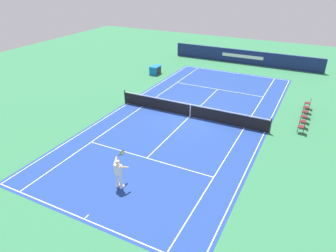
% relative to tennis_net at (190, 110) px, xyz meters
% --- Properties ---
extents(ground_plane, '(60.00, 60.00, 0.00)m').
position_rel_tennis_net_xyz_m(ground_plane, '(0.00, 0.00, -0.49)').
color(ground_plane, '#2D7247').
extents(court_slab, '(24.20, 11.40, 0.00)m').
position_rel_tennis_net_xyz_m(court_slab, '(0.00, 0.00, -0.49)').
color(court_slab, navy).
rests_on(court_slab, ground_plane).
extents(court_line_markings, '(23.85, 11.05, 0.01)m').
position_rel_tennis_net_xyz_m(court_line_markings, '(0.00, 0.00, -0.49)').
color(court_line_markings, white).
rests_on(court_line_markings, ground_plane).
extents(tennis_net, '(0.10, 11.70, 1.08)m').
position_rel_tennis_net_xyz_m(tennis_net, '(0.00, 0.00, 0.00)').
color(tennis_net, '#2D2D33').
rests_on(tennis_net, ground_plane).
extents(stadium_barrier, '(0.26, 17.00, 1.55)m').
position_rel_tennis_net_xyz_m(stadium_barrier, '(-15.90, -0.00, 0.28)').
color(stadium_barrier, navy).
rests_on(stadium_barrier, ground_plane).
extents(tennis_player_near, '(1.10, 0.78, 1.70)m').
position_rel_tennis_net_xyz_m(tennis_player_near, '(9.32, 0.13, 0.44)').
color(tennis_player_near, white).
rests_on(tennis_player_near, ground_plane).
extents(tennis_ball, '(0.07, 0.07, 0.07)m').
position_rel_tennis_net_xyz_m(tennis_ball, '(-2.59, -1.38, -0.46)').
color(tennis_ball, '#CCE01E').
rests_on(tennis_ball, ground_plane).
extents(spectator_chair_0, '(0.44, 0.44, 0.88)m').
position_rel_tennis_net_xyz_m(spectator_chair_0, '(-5.48, 7.73, 0.03)').
color(spectator_chair_0, '#38383D').
rests_on(spectator_chair_0, ground_plane).
extents(spectator_chair_1, '(0.44, 0.44, 0.88)m').
position_rel_tennis_net_xyz_m(spectator_chair_1, '(-4.58, 7.73, 0.03)').
color(spectator_chair_1, '#38383D').
rests_on(spectator_chair_1, ground_plane).
extents(spectator_chair_2, '(0.44, 0.44, 0.88)m').
position_rel_tennis_net_xyz_m(spectator_chair_2, '(-3.67, 7.73, 0.03)').
color(spectator_chair_2, '#38383D').
rests_on(spectator_chair_2, ground_plane).
extents(spectator_chair_3, '(0.44, 0.44, 0.88)m').
position_rel_tennis_net_xyz_m(spectator_chair_3, '(-2.77, 7.73, 0.03)').
color(spectator_chair_3, '#38383D').
rests_on(spectator_chair_3, ground_plane).
extents(spectator_chair_4, '(0.44, 0.44, 0.88)m').
position_rel_tennis_net_xyz_m(spectator_chair_4, '(-1.86, 7.73, 0.03)').
color(spectator_chair_4, '#38383D').
rests_on(spectator_chair_4, ground_plane).
extents(spectator_chair_5, '(0.44, 0.44, 0.88)m').
position_rel_tennis_net_xyz_m(spectator_chair_5, '(-0.96, 7.73, 0.03)').
color(spectator_chair_5, '#38383D').
rests_on(spectator_chair_5, ground_plane).
extents(equipment_cart_tarped, '(1.25, 0.84, 0.85)m').
position_rel_tennis_net_xyz_m(equipment_cart_tarped, '(-7.83, -7.28, -0.05)').
color(equipment_cart_tarped, '#2D2D33').
rests_on(equipment_cart_tarped, ground_plane).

